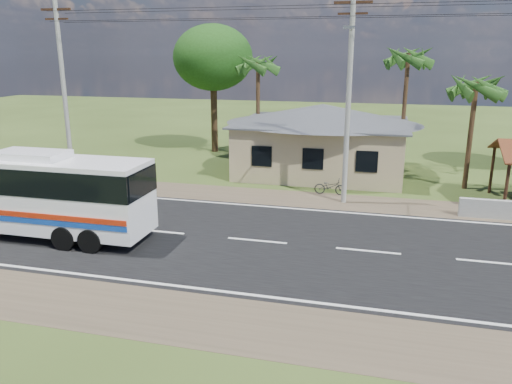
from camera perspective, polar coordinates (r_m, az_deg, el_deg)
ground at (r=20.76m, az=0.13°, el=-5.63°), size 120.00×120.00×0.00m
road at (r=20.75m, az=0.13°, el=-5.60°), size 120.00×16.00×0.03m
house at (r=32.33m, az=7.59°, el=6.84°), size 12.40×10.00×5.00m
utility_poles at (r=25.38m, az=9.82°, el=11.45°), size 32.80×2.22×11.00m
palm_near at (r=30.18m, az=23.84°, el=10.90°), size 2.80×2.80×6.70m
palm_mid at (r=34.27m, az=17.00°, el=14.39°), size 2.80×2.80×8.20m
palm_far at (r=35.84m, az=0.23°, el=14.31°), size 2.80×2.80×7.70m
tree_behind_house at (r=38.89m, az=-4.95°, el=15.01°), size 6.00×6.00×9.61m
coach_bus at (r=23.25m, az=-25.81°, el=0.53°), size 11.81×2.62×3.66m
motorcycle at (r=27.59m, az=8.47°, el=0.62°), size 1.73×0.62×0.90m
small_car at (r=29.36m, az=-27.19°, el=0.37°), size 2.91×4.20×1.33m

